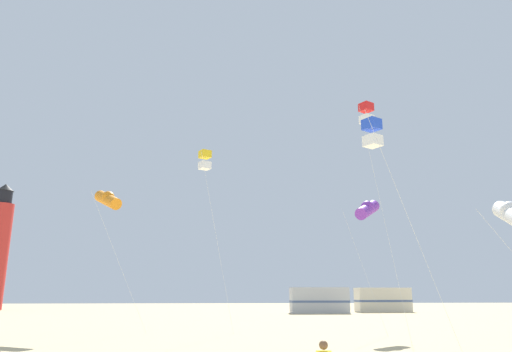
# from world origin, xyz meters

# --- Properties ---
(kite_tube_white) EXTENTS (3.29, 3.42, 5.95)m
(kite_tube_white) POSITION_xyz_m (9.69, 10.73, 5.25)
(kite_tube_white) COLOR silver
(kite_tube_white) RESTS_ON ground
(kite_box_scarlet) EXTENTS (1.99, 1.61, 12.05)m
(kite_box_scarlet) POSITION_xyz_m (5.92, 16.11, 11.45)
(kite_box_scarlet) COLOR silver
(kite_box_scarlet) RESTS_ON ground
(kite_tube_orange) EXTENTS (3.78, 3.93, 8.31)m
(kite_tube_orange) POSITION_xyz_m (-8.42, 21.37, 7.61)
(kite_tube_orange) COLOR silver
(kite_tube_orange) RESTS_ON ground
(kite_box_gold) EXTENTS (2.24, 2.24, 10.50)m
(kite_box_gold) POSITION_xyz_m (-2.71, 20.43, 9.90)
(kite_box_gold) COLOR silver
(kite_box_gold) RESTS_ON ground
(kite_tube_violet) EXTENTS (2.63, 2.77, 7.62)m
(kite_tube_violet) POSITION_xyz_m (6.81, 19.52, 6.92)
(kite_tube_violet) COLOR silver
(kite_tube_violet) RESTS_ON ground
(kite_box_blue) EXTENTS (3.45, 2.80, 9.02)m
(kite_box_blue) POSITION_xyz_m (4.23, 10.67, 8.43)
(kite_box_blue) COLOR silver
(kite_box_blue) RESTS_ON ground
(rv_van_silver) EXTENTS (6.47, 2.42, 2.80)m
(rv_van_silver) POSITION_xyz_m (9.76, 46.74, 1.39)
(rv_van_silver) COLOR #B7BABF
(rv_van_silver) RESTS_ON ground
(rv_van_cream) EXTENTS (6.50, 2.52, 2.80)m
(rv_van_cream) POSITION_xyz_m (18.20, 49.85, 1.39)
(rv_van_cream) COLOR beige
(rv_van_cream) RESTS_ON ground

